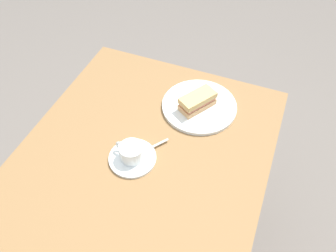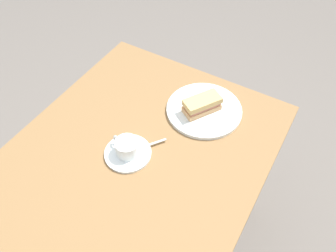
% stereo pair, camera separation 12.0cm
% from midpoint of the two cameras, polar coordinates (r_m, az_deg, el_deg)
% --- Properties ---
extents(ground_plane, '(6.00, 6.00, 0.00)m').
position_cam_midpoint_polar(ground_plane, '(1.80, -5.68, -20.12)').
color(ground_plane, '#665E57').
extents(dining_table, '(1.08, 0.83, 0.74)m').
position_cam_midpoint_polar(dining_table, '(1.21, -8.00, -9.41)').
color(dining_table, brown).
rests_on(dining_table, ground_plane).
extents(sandwich_plate, '(0.28, 0.28, 0.01)m').
position_cam_midpoint_polar(sandwich_plate, '(1.29, 2.65, 3.23)').
color(sandwich_plate, white).
rests_on(sandwich_plate, dining_table).
extents(sandwich_front, '(0.15, 0.13, 0.06)m').
position_cam_midpoint_polar(sandwich_front, '(1.26, 2.28, 4.03)').
color(sandwich_front, tan).
rests_on(sandwich_front, sandwich_plate).
extents(coffee_saucer, '(0.16, 0.16, 0.01)m').
position_cam_midpoint_polar(coffee_saucer, '(1.15, -8.95, -5.52)').
color(coffee_saucer, white).
rests_on(coffee_saucer, dining_table).
extents(coffee_cup, '(0.08, 0.10, 0.06)m').
position_cam_midpoint_polar(coffee_cup, '(1.13, -9.23, -4.47)').
color(coffee_cup, white).
rests_on(coffee_cup, coffee_saucer).
extents(spoon, '(0.09, 0.07, 0.01)m').
position_cam_midpoint_polar(spoon, '(1.16, -5.70, -3.75)').
color(spoon, silver).
rests_on(spoon, coffee_saucer).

